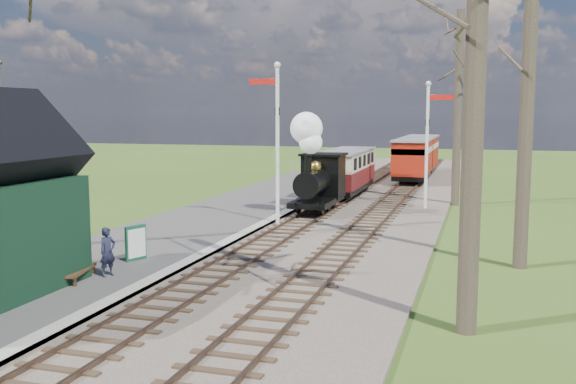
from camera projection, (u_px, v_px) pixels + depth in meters
The scene contains 17 objects.
distant_hills at pixel (428, 296), 71.75m from camera, with size 114.40×48.00×22.02m.
ballast_bed at pixel (359, 206), 29.53m from camera, with size 8.00×60.00×0.10m, color brown.
track_near at pixel (331, 204), 29.90m from camera, with size 1.60×60.00×0.15m.
track_far at pixel (387, 206), 29.15m from camera, with size 1.60×60.00×0.15m.
platform at pixel (188, 230), 23.32m from camera, with size 5.00×44.00×0.20m, color #474442.
coping_strip at pixel (247, 234), 22.66m from camera, with size 0.40×44.00×0.21m, color #B2AD9E.
semaphore_near at pixel (276, 132), 23.99m from camera, with size 1.22×0.24×6.22m.
semaphore_far at pixel (429, 135), 28.23m from camera, with size 1.22×0.24×5.72m.
bare_trees at pixel (282, 82), 17.58m from camera, with size 15.51×22.39×12.00m.
fence_line at pixel (383, 169), 43.04m from camera, with size 12.60×0.08×1.00m.
locomotive at pixel (317, 170), 27.06m from camera, with size 1.67×3.90×4.18m.
coach at pixel (346, 170), 32.87m from camera, with size 1.95×6.69×2.05m.
red_carriage_a at pixel (413, 159), 38.96m from camera, with size 2.07×5.13×2.18m.
red_carriage_b at pixel (421, 153), 44.18m from camera, with size 2.07×5.13×2.18m.
sign_board at pixel (136, 243), 18.14m from camera, with size 0.33×0.66×1.00m.
bench at pixel (74, 264), 16.07m from camera, with size 0.74×1.51×0.83m.
person at pixel (108, 252), 16.38m from camera, with size 0.46×0.30×1.27m, color #1B1D32.
Camera 1 is at (6.70, -6.90, 4.41)m, focal length 40.00 mm.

